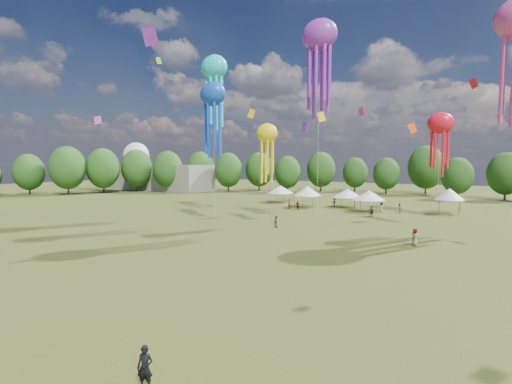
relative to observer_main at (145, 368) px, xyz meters
The scene contains 10 objects.
ground 9.01m from the observer_main, 161.58° to the left, with size 300.00×300.00×0.00m, color #384416.
observer_main is the anchor object (origin of this frame).
spectator_near 35.67m from the observer_main, 111.00° to the left, with size 0.74×0.58×1.52m, color gray.
spectators_far 51.76m from the observer_main, 98.31° to the left, with size 25.82×30.01×1.84m.
festival_tents 60.57m from the observer_main, 102.14° to the left, with size 37.98×10.92×4.29m.
show_kites 46.83m from the observer_main, 94.11° to the left, with size 46.04×22.51×29.66m.
small_kites 52.64m from the observer_main, 100.01° to the left, with size 73.41×54.71×44.44m.
treeline 66.76m from the observer_main, 100.73° to the left, with size 201.57×95.24×13.43m.
hangar 109.97m from the observer_main, 137.09° to the left, with size 40.00×12.00×8.00m, color gray.
radome 126.23m from the observer_main, 140.05° to the left, with size 9.00×9.00×16.00m.
Camera 1 is at (19.04, -11.83, 8.45)m, focal length 25.84 mm.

